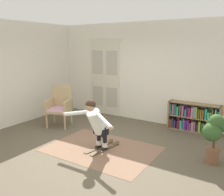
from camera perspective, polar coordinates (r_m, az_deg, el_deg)
The scene contains 10 objects.
ground_plane at distance 5.42m, azimuth -4.21°, elevation -12.07°, with size 7.20×7.20×0.00m, color brown.
back_wall at distance 7.24m, azimuth 8.01°, elevation 5.91°, with size 6.00×0.10×2.90m, color silver.
side_wall_left at distance 7.43m, azimuth -21.47°, elevation 5.35°, with size 0.10×6.00×2.90m, color silver.
double_door at distance 7.91m, azimuth -1.68°, elevation 4.94°, with size 1.22×0.05×2.45m.
rug at distance 5.46m, azimuth -2.37°, elevation -11.80°, with size 2.34×1.67×0.01m, color #81604A.
bookshelf at distance 6.78m, azimuth 18.56°, elevation -4.54°, with size 1.34×0.30×0.76m.
wicker_chair at distance 6.99m, azimuth -12.10°, elevation -1.69°, with size 0.78×0.78×1.10m.
potted_plant at distance 4.97m, azimuth 22.97°, elevation -7.30°, with size 0.47×0.44×0.99m.
skis_pair at distance 5.48m, azimuth -2.14°, elevation -11.52°, with size 0.40×0.89×0.07m.
person_skier at distance 5.11m, azimuth -3.80°, elevation -5.41°, with size 1.46×0.73×1.09m.
Camera 1 is at (2.97, -3.96, 2.22)m, focal length 39.08 mm.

